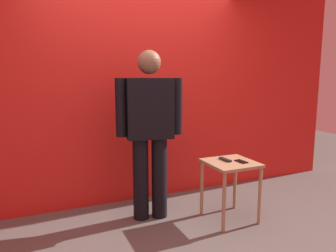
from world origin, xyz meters
TOP-DOWN VIEW (x-y plane):
  - ground_plane at (0.00, 0.00)m, footprint 12.00×12.00m
  - back_wall_red at (0.00, 1.25)m, footprint 5.85×0.12m
  - standing_person at (-0.07, 0.63)m, footprint 0.71×0.31m
  - side_table at (0.69, 0.25)m, footprint 0.50×0.50m
  - cell_phone at (0.78, 0.20)m, footprint 0.08×0.15m
  - tv_remote at (0.66, 0.31)m, footprint 0.06×0.17m

SIDE VIEW (x-z plane):
  - ground_plane at x=0.00m, z-range 0.00..0.00m
  - side_table at x=0.69m, z-range 0.21..0.84m
  - cell_phone at x=0.78m, z-range 0.64..0.65m
  - tv_remote at x=0.66m, z-range 0.64..0.66m
  - standing_person at x=-0.07m, z-range 0.11..1.89m
  - back_wall_red at x=0.00m, z-range 0.00..3.02m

